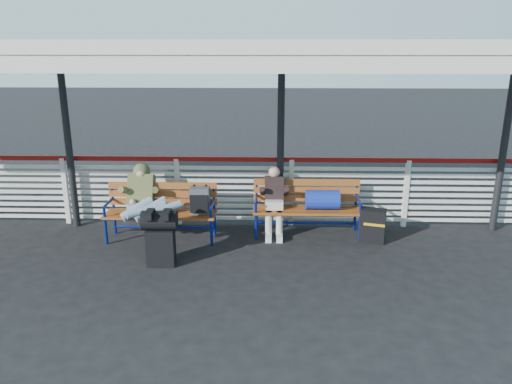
{
  "coord_description": "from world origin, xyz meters",
  "views": [
    {
      "loc": [
        1.63,
        -6.49,
        3.13
      ],
      "look_at": [
        1.41,
        1.0,
        0.88
      ],
      "focal_mm": 35.0,
      "sensor_mm": 36.0,
      "label": 1
    }
  ],
  "objects_px": {
    "traveler_man": "(147,204)",
    "suitcase_side": "(373,226)",
    "luggage_stack": "(160,236)",
    "companion_person": "(274,201)",
    "bench_right": "(314,201)",
    "bench_left": "(172,205)"
  },
  "relations": [
    {
      "from": "luggage_stack",
      "to": "bench_left",
      "type": "distance_m",
      "value": 1.04
    },
    {
      "from": "luggage_stack",
      "to": "companion_person",
      "type": "height_order",
      "value": "companion_person"
    },
    {
      "from": "bench_left",
      "to": "companion_person",
      "type": "distance_m",
      "value": 1.69
    },
    {
      "from": "bench_right",
      "to": "companion_person",
      "type": "distance_m",
      "value": 0.67
    },
    {
      "from": "bench_left",
      "to": "traveler_man",
      "type": "xyz_separation_m",
      "value": [
        -0.33,
        -0.35,
        0.12
      ]
    },
    {
      "from": "bench_left",
      "to": "traveler_man",
      "type": "height_order",
      "value": "traveler_man"
    },
    {
      "from": "luggage_stack",
      "to": "bench_right",
      "type": "xyz_separation_m",
      "value": [
        2.32,
        1.29,
        0.13
      ]
    },
    {
      "from": "companion_person",
      "to": "suitcase_side",
      "type": "distance_m",
      "value": 1.66
    },
    {
      "from": "luggage_stack",
      "to": "companion_person",
      "type": "distance_m",
      "value": 2.09
    },
    {
      "from": "traveler_man",
      "to": "suitcase_side",
      "type": "relative_size",
      "value": 2.93
    },
    {
      "from": "bench_right",
      "to": "traveler_man",
      "type": "relative_size",
      "value": 1.1
    },
    {
      "from": "suitcase_side",
      "to": "traveler_man",
      "type": "bearing_deg",
      "value": -159.19
    },
    {
      "from": "traveler_man",
      "to": "bench_left",
      "type": "bearing_deg",
      "value": 46.94
    },
    {
      "from": "luggage_stack",
      "to": "traveler_man",
      "type": "relative_size",
      "value": 0.51
    },
    {
      "from": "companion_person",
      "to": "bench_left",
      "type": "bearing_deg",
      "value": -171.69
    },
    {
      "from": "traveler_man",
      "to": "suitcase_side",
      "type": "distance_m",
      "value": 3.63
    },
    {
      "from": "luggage_stack",
      "to": "traveler_man",
      "type": "height_order",
      "value": "traveler_man"
    },
    {
      "from": "traveler_man",
      "to": "companion_person",
      "type": "bearing_deg",
      "value": 16.53
    },
    {
      "from": "luggage_stack",
      "to": "companion_person",
      "type": "relative_size",
      "value": 0.73
    },
    {
      "from": "luggage_stack",
      "to": "suitcase_side",
      "type": "relative_size",
      "value": 1.49
    },
    {
      "from": "bench_right",
      "to": "traveler_man",
      "type": "distance_m",
      "value": 2.73
    },
    {
      "from": "bench_right",
      "to": "suitcase_side",
      "type": "distance_m",
      "value": 1.03
    }
  ]
}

